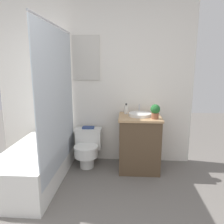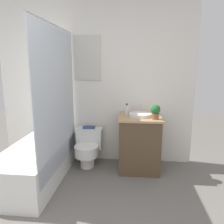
{
  "view_description": "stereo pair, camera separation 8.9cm",
  "coord_description": "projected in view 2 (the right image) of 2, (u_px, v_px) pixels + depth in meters",
  "views": [
    {
      "loc": [
        0.51,
        -1.1,
        1.51
      ],
      "look_at": [
        0.31,
        1.8,
        0.89
      ],
      "focal_mm": 35.0,
      "sensor_mm": 36.0,
      "label": 1
    },
    {
      "loc": [
        0.6,
        -1.09,
        1.51
      ],
      "look_at": [
        0.31,
        1.8,
        0.89
      ],
      "focal_mm": 35.0,
      "sensor_mm": 36.0,
      "label": 2
    }
  ],
  "objects": [
    {
      "name": "potted_plant",
      "position": [
        155.0,
        111.0,
        2.92
      ],
      "size": [
        0.13,
        0.13,
        0.2
      ],
      "color": "brown",
      "rests_on": "vanity"
    },
    {
      "name": "sink",
      "position": [
        140.0,
        115.0,
        3.12
      ],
      "size": [
        0.33,
        0.36,
        0.13
      ],
      "color": "white",
      "rests_on": "vanity"
    },
    {
      "name": "shower_area",
      "position": [
        38.0,
        159.0,
        2.9
      ],
      "size": [
        0.68,
        1.49,
        1.98
      ],
      "color": "white",
      "rests_on": "ground_plane"
    },
    {
      "name": "book_on_tank",
      "position": [
        89.0,
        127.0,
        3.38
      ],
      "size": [
        0.18,
        0.11,
        0.02
      ],
      "color": "#33477F",
      "rests_on": "toilet"
    },
    {
      "name": "vanity",
      "position": [
        140.0,
        143.0,
        3.18
      ],
      "size": [
        0.6,
        0.56,
        0.8
      ],
      "color": "brown",
      "rests_on": "ground_plane"
    },
    {
      "name": "soap_bottle",
      "position": [
        127.0,
        109.0,
        3.23
      ],
      "size": [
        0.06,
        0.06,
        0.16
      ],
      "color": "silver",
      "rests_on": "vanity"
    },
    {
      "name": "wall_back",
      "position": [
        95.0,
        82.0,
        3.38
      ],
      "size": [
        3.02,
        0.07,
        2.5
      ],
      "color": "white",
      "rests_on": "ground_plane"
    },
    {
      "name": "toilet",
      "position": [
        88.0,
        147.0,
        3.32
      ],
      "size": [
        0.41,
        0.49,
        0.56
      ],
      "color": "white",
      "rests_on": "ground_plane"
    }
  ]
}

